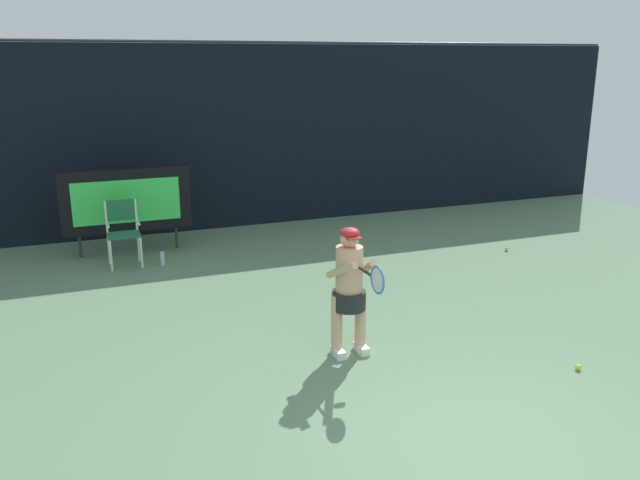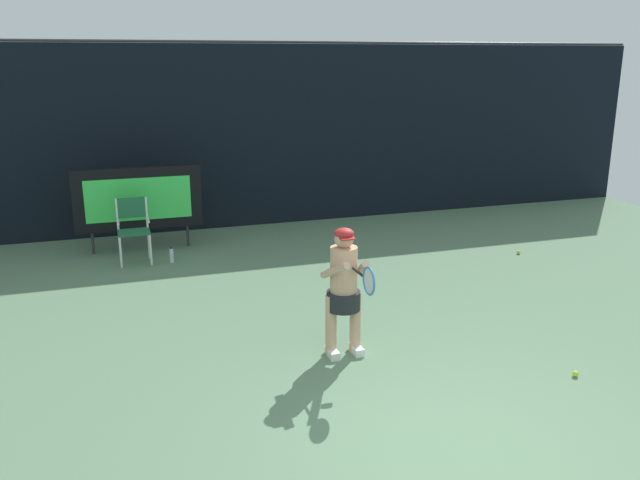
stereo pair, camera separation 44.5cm
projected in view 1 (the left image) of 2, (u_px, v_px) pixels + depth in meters
The scene contains 9 objects.
ground at pixel (487, 456), 5.72m from camera, with size 18.00×22.00×0.03m.
backdrop_screen at pixel (233, 137), 13.02m from camera, with size 18.00×0.12×3.66m.
scoreboard at pixel (126, 200), 11.39m from camera, with size 2.20×0.21×1.50m.
umpire_chair at pixel (123, 229), 10.80m from camera, with size 0.52×0.44×1.08m.
water_bottle at pixel (162, 258), 10.93m from camera, with size 0.07×0.07×0.27m.
tennis_player at pixel (349, 286), 7.48m from camera, with size 0.54×0.62×1.52m.
tennis_racket at pixel (376, 279), 6.92m from camera, with size 0.03×0.60×0.31m.
tennis_ball_loose at pixel (578, 367), 7.27m from camera, with size 0.07×0.07×0.07m.
tennis_ball_spare at pixel (507, 249), 11.73m from camera, with size 0.07×0.07×0.07m.
Camera 1 is at (-3.19, -4.31, 3.35)m, focal length 36.85 mm.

